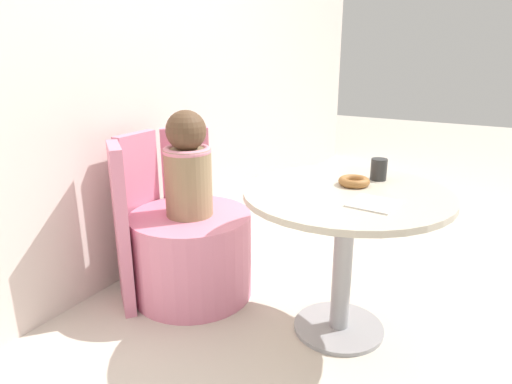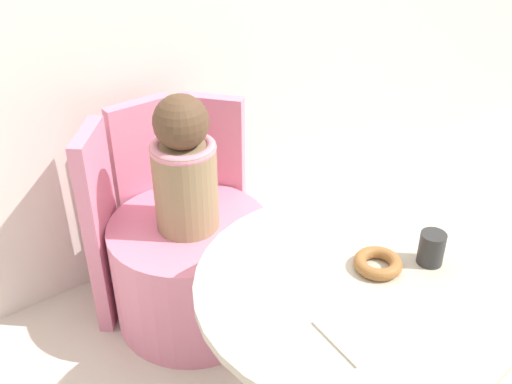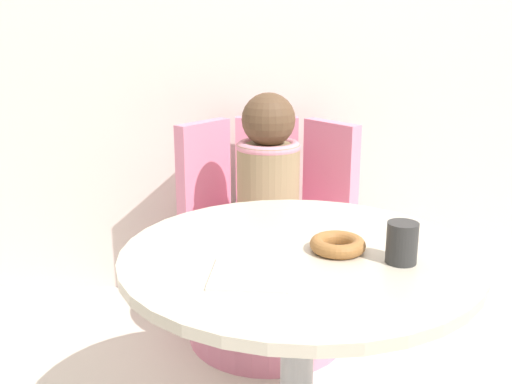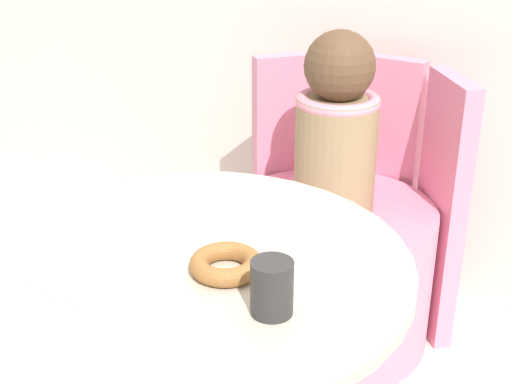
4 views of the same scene
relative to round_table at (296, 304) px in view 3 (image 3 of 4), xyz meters
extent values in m
cylinder|color=#99999E|center=(0.00, 0.00, -0.18)|extent=(0.08, 0.08, 0.58)
cylinder|color=beige|center=(0.00, 0.00, 0.12)|extent=(0.81, 0.81, 0.02)
cylinder|color=pink|center=(-0.06, 0.73, -0.29)|extent=(0.57, 0.57, 0.41)
cube|color=pink|center=(-0.06, 1.04, -0.11)|extent=(0.24, 0.05, 0.76)
cube|color=pink|center=(0.18, 0.93, -0.11)|extent=(0.19, 0.22, 0.76)
cube|color=pink|center=(-0.29, 0.93, -0.11)|extent=(0.19, 0.22, 0.76)
cylinder|color=#937A56|center=(-0.06, 0.73, 0.07)|extent=(0.21, 0.21, 0.31)
torus|color=pink|center=(-0.06, 0.73, 0.22)|extent=(0.22, 0.22, 0.04)
sphere|color=brown|center=(-0.06, 0.73, 0.31)|extent=(0.18, 0.18, 0.18)
torus|color=#9E6633|center=(0.09, 0.00, 0.15)|extent=(0.13, 0.13, 0.03)
cylinder|color=#2D2D2D|center=(0.21, -0.06, 0.17)|extent=(0.07, 0.07, 0.09)
cube|color=silver|center=(-0.11, -0.13, 0.13)|extent=(0.17, 0.17, 0.01)
camera|label=1|loc=(-1.64, -0.51, 0.66)|focal=32.00mm
camera|label=2|loc=(-0.89, -0.78, 1.12)|focal=42.00mm
camera|label=3|loc=(-0.10, -1.25, 0.63)|focal=42.00mm
camera|label=4|loc=(0.68, -0.87, 0.76)|focal=50.00mm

